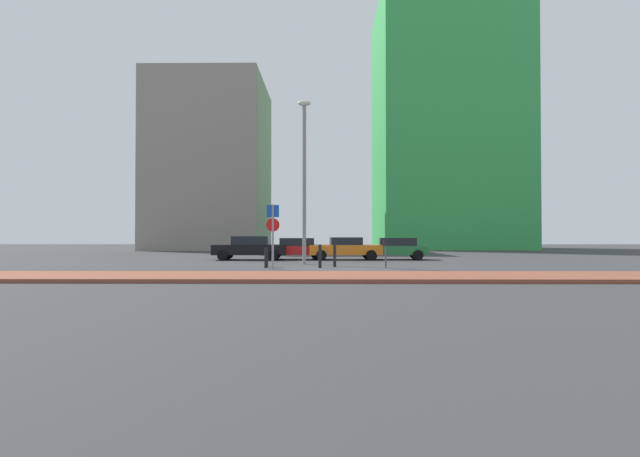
# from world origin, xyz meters

# --- Properties ---
(ground_plane) EXTENTS (120.00, 120.00, 0.00)m
(ground_plane) POSITION_xyz_m (0.00, 0.00, 0.00)
(ground_plane) COLOR #38383A
(sidewalk_brick) EXTENTS (40.00, 3.40, 0.14)m
(sidewalk_brick) POSITION_xyz_m (0.00, -5.31, 0.07)
(sidewalk_brick) COLOR brown
(sidewalk_brick) RESTS_ON ground
(parked_car_black) EXTENTS (4.57, 2.06, 1.49)m
(parked_car_black) POSITION_xyz_m (-5.41, 7.43, 0.78)
(parked_car_black) COLOR black
(parked_car_black) RESTS_ON ground
(parked_car_red) EXTENTS (4.05, 2.00, 1.37)m
(parked_car_red) POSITION_xyz_m (-2.59, 7.95, 0.73)
(parked_car_red) COLOR red
(parked_car_red) RESTS_ON ground
(parked_car_orange) EXTENTS (4.64, 2.15, 1.42)m
(parked_car_orange) POSITION_xyz_m (0.56, 7.64, 0.73)
(parked_car_orange) COLOR orange
(parked_car_orange) RESTS_ON ground
(parked_car_green) EXTENTS (4.23, 2.09, 1.38)m
(parked_car_green) POSITION_xyz_m (3.73, 7.84, 0.74)
(parked_car_green) COLOR #237238
(parked_car_green) RESTS_ON ground
(parking_sign_post) EXTENTS (0.60, 0.10, 2.93)m
(parking_sign_post) POSITION_xyz_m (-3.07, -0.88, 1.85)
(parking_sign_post) COLOR gray
(parking_sign_post) RESTS_ON ground
(parking_meter) EXTENTS (0.18, 0.14, 1.35)m
(parking_meter) POSITION_xyz_m (2.15, 0.23, 0.88)
(parking_meter) COLOR #4C4C51
(parking_meter) RESTS_ON ground
(street_lamp) EXTENTS (0.70, 0.36, 8.74)m
(street_lamp) POSITION_xyz_m (-1.82, 2.86, 5.02)
(street_lamp) COLOR gray
(street_lamp) RESTS_ON ground
(traffic_bollard_near) EXTENTS (0.15, 0.15, 1.07)m
(traffic_bollard_near) POSITION_xyz_m (-0.25, 0.76, 0.53)
(traffic_bollard_near) COLOR black
(traffic_bollard_near) RESTS_ON ground
(traffic_bollard_mid) EXTENTS (0.14, 0.14, 0.97)m
(traffic_bollard_mid) POSITION_xyz_m (-3.50, 0.01, 0.48)
(traffic_bollard_mid) COLOR black
(traffic_bollard_mid) RESTS_ON ground
(traffic_bollard_far) EXTENTS (0.15, 0.15, 1.09)m
(traffic_bollard_far) POSITION_xyz_m (-0.96, 0.22, 0.55)
(traffic_bollard_far) COLOR black
(traffic_bollard_far) RESTS_ON ground
(traffic_bollard_edge) EXTENTS (0.18, 0.18, 0.94)m
(traffic_bollard_edge) POSITION_xyz_m (-3.58, 0.83, 0.47)
(traffic_bollard_edge) COLOR black
(traffic_bollard_edge) RESTS_ON ground
(building_colorful_midrise) EXTENTS (16.03, 14.04, 29.04)m
(building_colorful_midrise) POSITION_xyz_m (13.66, 33.26, 14.52)
(building_colorful_midrise) COLOR green
(building_colorful_midrise) RESTS_ON ground
(building_under_construction) EXTENTS (11.96, 13.07, 18.66)m
(building_under_construction) POSITION_xyz_m (-13.47, 30.34, 9.33)
(building_under_construction) COLOR gray
(building_under_construction) RESTS_ON ground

